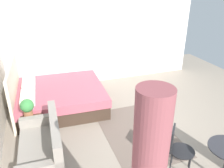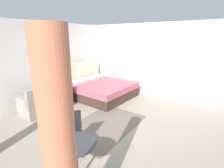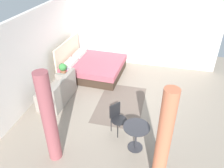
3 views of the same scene
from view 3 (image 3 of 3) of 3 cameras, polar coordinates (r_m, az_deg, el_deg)
name	(u,v)px [view 3 (image 3 of 3)]	position (r m, az deg, el deg)	size (l,w,h in m)	color
ground_plane	(127,102)	(7.42, 3.85, -4.50)	(8.71, 9.04, 0.02)	gray
wall_back	(37,54)	(7.71, -18.58, 7.24)	(8.71, 0.12, 2.75)	silver
wall_right	(141,33)	(9.30, 7.45, 12.86)	(0.12, 6.04, 2.75)	silver
area_rug	(120,104)	(7.29, 2.16, -5.08)	(2.21, 1.45, 0.01)	#66564C
bed	(92,67)	(8.85, -5.05, 4.41)	(2.12, 2.27, 1.27)	#38281E
couch	(58,93)	(7.47, -13.50, -2.23)	(1.51, 0.77, 0.88)	gray
nightstand	(67,78)	(8.32, -11.46, 1.39)	(0.43, 0.43, 0.48)	#473323
potted_plant	(63,68)	(8.04, -12.41, 3.97)	(0.27, 0.27, 0.41)	#935B3D
vase	(67,69)	(8.26, -11.30, 3.69)	(0.11, 0.11, 0.15)	silver
balcony_table	(136,133)	(5.62, 6.16, -12.35)	(0.65, 0.65, 0.71)	#2D2D33
cafe_chair_near_window	(117,116)	(6.03, 1.28, -8.17)	(0.60, 0.60, 0.85)	black
curtain_left	(164,139)	(4.62, 13.06, -13.51)	(0.29, 0.29, 2.35)	#D1704C
curtain_right	(49,119)	(5.11, -15.74, -8.63)	(0.31, 0.31, 2.35)	#994C51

